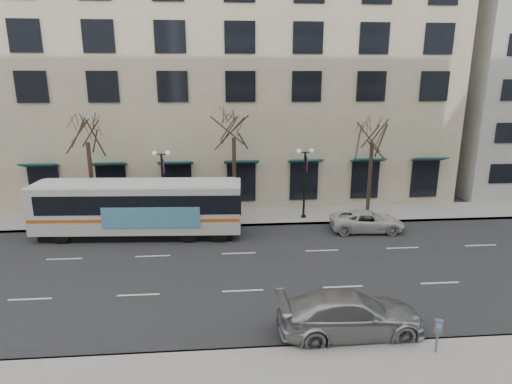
{
  "coord_description": "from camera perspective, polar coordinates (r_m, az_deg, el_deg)",
  "views": [
    {
      "loc": [
        -0.9,
        -21.14,
        10.08
      ],
      "look_at": [
        0.95,
        1.32,
        4.0
      ],
      "focal_mm": 30.0,
      "sensor_mm": 36.0,
      "label": 1
    }
  ],
  "objects": [
    {
      "name": "pay_station",
      "position": [
        17.81,
        23.13,
        -16.45
      ],
      "size": [
        0.34,
        0.28,
        1.34
      ],
      "rotation": [
        0.0,
        0.0,
        -0.38
      ],
      "color": "slate",
      "rests_on": "sidewalk_near"
    },
    {
      "name": "white_pickup",
      "position": [
        29.81,
        14.57,
        -3.78
      ],
      "size": [
        5.04,
        2.57,
        1.36
      ],
      "primitive_type": "imported",
      "rotation": [
        0.0,
        0.0,
        1.51
      ],
      "color": "#B8B8B8",
      "rests_on": "ground"
    },
    {
      "name": "lamp_post_right",
      "position": [
        30.77,
        6.5,
        1.59
      ],
      "size": [
        1.22,
        0.45,
        5.21
      ],
      "color": "black",
      "rests_on": "ground"
    },
    {
      "name": "city_bus",
      "position": [
        28.63,
        -15.24,
        -1.91
      ],
      "size": [
        13.42,
        3.66,
        3.6
      ],
      "rotation": [
        0.0,
        0.0,
        -0.06
      ],
      "color": "silver",
      "rests_on": "ground"
    },
    {
      "name": "ground",
      "position": [
        23.44,
        -2.08,
        -10.38
      ],
      "size": [
        160.0,
        160.0,
        0.0
      ],
      "primitive_type": "plane",
      "color": "black",
      "rests_on": "ground"
    },
    {
      "name": "tree_far_right",
      "position": [
        32.07,
        15.35,
        8.02
      ],
      "size": [
        3.6,
        3.6,
        8.06
      ],
      "color": "black",
      "rests_on": "ground"
    },
    {
      "name": "building_hotel",
      "position": [
        42.2,
        -6.5,
        17.62
      ],
      "size": [
        40.0,
        20.0,
        24.0
      ],
      "primitive_type": "cube",
      "color": "tan",
      "rests_on": "ground"
    },
    {
      "name": "silver_car",
      "position": [
        18.27,
        12.48,
        -15.62
      ],
      "size": [
        5.94,
        2.49,
        1.71
      ],
      "primitive_type": "imported",
      "rotation": [
        0.0,
        0.0,
        1.59
      ],
      "color": "#A1A2A8",
      "rests_on": "ground"
    },
    {
      "name": "tree_far_mid",
      "position": [
        30.12,
        -3.01,
        9.03
      ],
      "size": [
        3.6,
        3.6,
        8.55
      ],
      "color": "black",
      "rests_on": "ground"
    },
    {
      "name": "sidewalk_far",
      "position": [
        32.3,
        6.06,
        -3.03
      ],
      "size": [
        80.0,
        4.0,
        0.15
      ],
      "primitive_type": "cube",
      "color": "gray",
      "rests_on": "ground"
    },
    {
      "name": "tree_far_left",
      "position": [
        31.47,
        -21.7,
        7.88
      ],
      "size": [
        3.6,
        3.6,
        8.34
      ],
      "color": "black",
      "rests_on": "ground"
    },
    {
      "name": "lamp_post_left",
      "position": [
        30.47,
        -12.29,
        1.2
      ],
      "size": [
        1.22,
        0.45,
        5.21
      ],
      "color": "black",
      "rests_on": "ground"
    }
  ]
}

